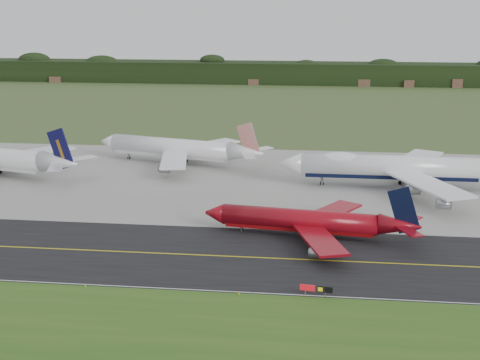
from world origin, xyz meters
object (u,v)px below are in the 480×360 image
(jet_ba_747, at_px, (400,167))
(jet_star_tail, at_px, (179,149))
(taxiway_sign, at_px, (316,289))
(jet_red_737, at_px, (311,221))

(jet_ba_747, relative_size, jet_star_tail, 1.21)
(taxiway_sign, bearing_deg, jet_red_737, 92.70)
(jet_red_737, bearing_deg, taxiway_sign, -87.30)
(jet_star_tail, bearing_deg, jet_ba_747, -17.31)
(jet_star_tail, bearing_deg, taxiway_sign, -65.09)
(taxiway_sign, bearing_deg, jet_ba_747, 73.31)
(jet_star_tail, bearing_deg, jet_red_737, -56.37)
(jet_red_737, height_order, jet_star_tail, jet_star_tail)
(jet_ba_747, bearing_deg, jet_star_tail, 162.69)
(jet_ba_747, bearing_deg, taxiway_sign, -106.69)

